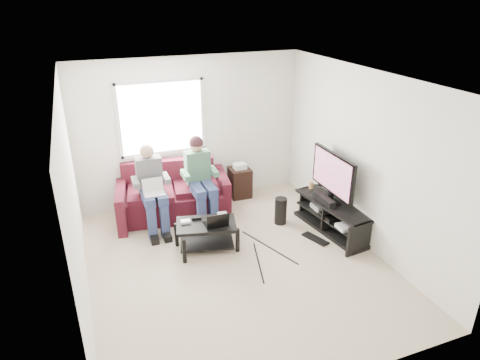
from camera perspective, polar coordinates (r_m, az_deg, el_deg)
name	(u,v)px	position (r m, az deg, el deg)	size (l,w,h in m)	color
floor	(236,263)	(6.23, -0.48, -10.97)	(4.50, 4.50, 0.00)	#BBAE91
ceiling	(236,79)	(5.20, -0.58, 13.26)	(4.50, 4.50, 0.00)	white
wall_back	(191,131)	(7.60, -6.55, 6.45)	(4.50, 4.50, 0.00)	silver
wall_front	(328,279)	(3.84, 11.69, -12.74)	(4.50, 4.50, 0.00)	silver
wall_left	(74,205)	(5.30, -21.26, -3.12)	(4.50, 4.50, 0.00)	silver
wall_right	(364,160)	(6.51, 16.20, 2.60)	(4.50, 4.50, 0.00)	silver
window	(162,118)	(7.40, -10.39, 8.15)	(1.48, 0.04, 1.28)	white
sofa	(173,196)	(7.43, -8.87, -2.18)	(2.03, 1.13, 0.89)	#4E1322
person_left	(152,185)	(6.88, -11.69, -0.65)	(0.40, 0.71, 1.37)	navy
person_right	(200,174)	(7.03, -5.36, 0.82)	(0.40, 0.71, 1.42)	navy
laptop_silver	(154,191)	(6.72, -11.40, -1.39)	(0.32, 0.22, 0.24)	silver
coffee_table	(206,230)	(6.39, -4.50, -6.66)	(0.97, 0.72, 0.43)	black
laptop_black	(215,217)	(6.23, -3.30, -4.96)	(0.34, 0.24, 0.24)	black
controller_a	(186,222)	(6.36, -7.28, -5.53)	(0.14, 0.09, 0.04)	silver
controller_b	(196,218)	(6.45, -5.86, -5.02)	(0.14, 0.09, 0.04)	black
controller_c	(222,214)	(6.52, -2.40, -4.55)	(0.14, 0.09, 0.04)	gray
tv_stand	(332,218)	(7.04, 12.21, -5.03)	(0.64, 1.52, 0.49)	black
tv	(333,174)	(6.80, 12.27, 0.73)	(0.12, 1.10, 0.81)	black
soundbar	(324,199)	(6.91, 11.15, -2.53)	(0.12, 0.50, 0.10)	black
drink_cup	(311,185)	(7.34, 9.48, -0.67)	(0.08, 0.08, 0.12)	#B1854C
console_white	(347,226)	(6.72, 14.08, -6.01)	(0.30, 0.22, 0.06)	silver
console_grey	(323,206)	(7.22, 10.99, -3.41)	(0.34, 0.26, 0.08)	gray
console_black	(334,216)	(6.97, 12.48, -4.67)	(0.38, 0.30, 0.07)	black
subwoofer	(281,211)	(7.12, 5.44, -4.12)	(0.20, 0.20, 0.45)	black
keyboard_floor	(315,239)	(6.84, 10.01, -7.73)	(0.15, 0.45, 0.03)	black
end_table	(240,182)	(7.99, -0.02, -0.23)	(0.37, 0.37, 0.66)	black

